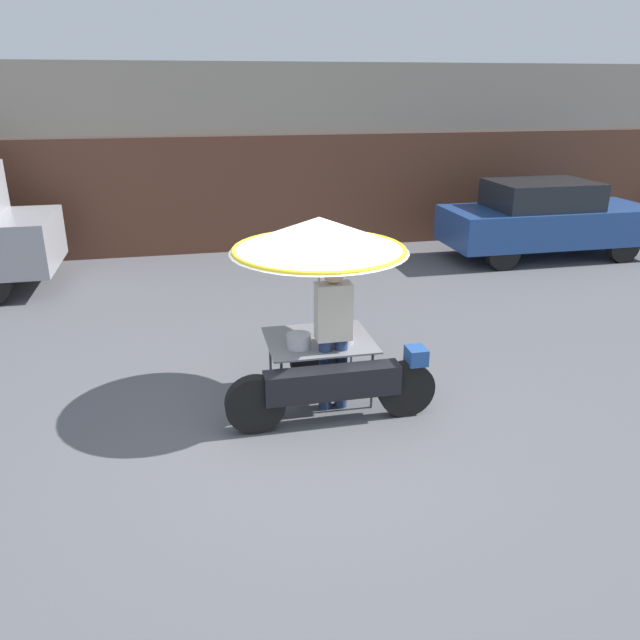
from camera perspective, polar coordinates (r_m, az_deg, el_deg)
ground_plane at (r=6.75m, az=-0.65°, el=-9.38°), size 36.00×36.00×0.00m
shopfront_building at (r=14.37m, az=-7.93°, el=14.61°), size 28.00×2.06×3.81m
vendor_motorcycle_cart at (r=6.66m, az=0.09°, el=5.43°), size 2.25×1.93×2.08m
vendor_person at (r=6.66m, az=1.23°, el=-0.79°), size 0.38×0.22×1.67m
parked_car at (r=13.74m, az=19.95°, el=8.70°), size 4.27×1.66×1.57m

